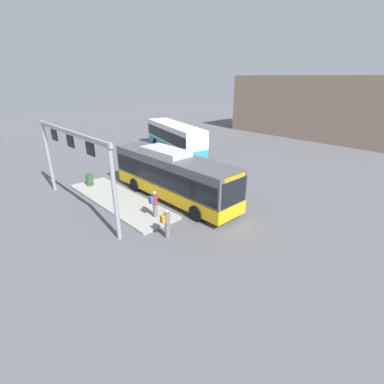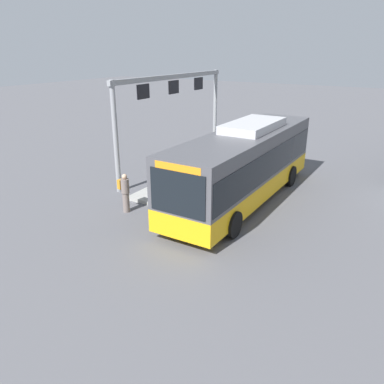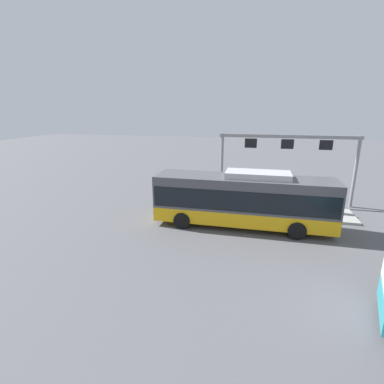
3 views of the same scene
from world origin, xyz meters
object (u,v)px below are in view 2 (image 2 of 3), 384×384
object	(u,v)px
bus_main	(244,162)
person_waiting_near	(125,192)
trash_bin	(235,149)
person_boarding	(170,177)

from	to	relation	value
bus_main	person_waiting_near	xyz separation A→B (m)	(3.77, -3.66, -0.92)
person_waiting_near	trash_bin	bearing A→B (deg)	97.47
bus_main	person_boarding	xyz separation A→B (m)	(1.64, -2.86, -0.76)
trash_bin	bus_main	bearing A→B (deg)	28.43
bus_main	person_boarding	bearing A→B (deg)	-60.14
bus_main	person_boarding	world-z (taller)	bus_main
person_boarding	person_waiting_near	distance (m)	2.28
person_boarding	trash_bin	distance (m)	7.85
bus_main	trash_bin	world-z (taller)	bus_main
person_waiting_near	trash_bin	size ratio (longest dim) A/B	1.86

